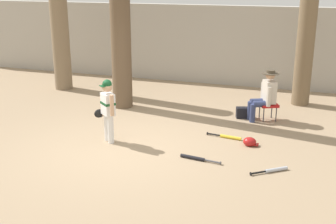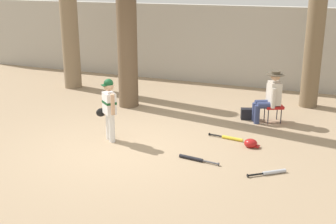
# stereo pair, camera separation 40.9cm
# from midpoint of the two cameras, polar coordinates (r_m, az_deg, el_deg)

# --- Properties ---
(ground_plane) EXTENTS (60.00, 60.00, 0.00)m
(ground_plane) POSITION_cam_midpoint_polar(r_m,az_deg,el_deg) (8.57, -7.50, -4.93)
(ground_plane) COLOR #9E8466
(concrete_back_wall) EXTENTS (18.00, 0.36, 2.41)m
(concrete_back_wall) POSITION_cam_midpoint_polar(r_m,az_deg,el_deg) (13.74, 3.64, 8.92)
(concrete_back_wall) COLOR #ADA89E
(concrete_back_wall) RESTS_ON ground
(tree_near_player) EXTENTS (0.83, 0.83, 6.23)m
(tree_near_player) POSITION_cam_midpoint_polar(r_m,az_deg,el_deg) (10.89, -7.51, 14.40)
(tree_near_player) COLOR brown
(tree_near_player) RESTS_ON ground
(young_ballplayer) EXTENTS (0.59, 0.42, 1.31)m
(young_ballplayer) POSITION_cam_midpoint_polar(r_m,az_deg,el_deg) (8.77, -9.33, 0.68)
(young_ballplayer) COLOR white
(young_ballplayer) RESTS_ON ground
(folding_stool) EXTENTS (0.53, 0.53, 0.41)m
(folding_stool) POSITION_cam_midpoint_polar(r_m,az_deg,el_deg) (10.31, 11.98, 0.88)
(folding_stool) COLOR red
(folding_stool) RESTS_ON ground
(seated_spectator) EXTENTS (0.67, 0.56, 1.20)m
(seated_spectator) POSITION_cam_midpoint_polar(r_m,az_deg,el_deg) (10.21, 11.56, 2.34)
(seated_spectator) COLOR navy
(seated_spectator) RESTS_ON ground
(handbag_beside_stool) EXTENTS (0.38, 0.28, 0.26)m
(handbag_beside_stool) POSITION_cam_midpoint_polar(r_m,az_deg,el_deg) (10.43, 8.82, -0.09)
(handbag_beside_stool) COLOR black
(handbag_beside_stool) RESTS_ON ground
(tree_far_left) EXTENTS (0.80, 0.80, 5.50)m
(tree_far_left) POSITION_cam_midpoint_polar(r_m,az_deg,el_deg) (13.14, -15.15, 12.98)
(tree_far_left) COLOR #7F6B51
(tree_far_left) RESTS_ON ground
(bat_yellow_trainer) EXTENTS (0.76, 0.16, 0.07)m
(bat_yellow_trainer) POSITION_cam_midpoint_polar(r_m,az_deg,el_deg) (9.11, 6.64, -3.28)
(bat_yellow_trainer) COLOR yellow
(bat_yellow_trainer) RESTS_ON ground
(bat_black_composite) EXTENTS (0.80, 0.17, 0.07)m
(bat_black_composite) POSITION_cam_midpoint_polar(r_m,az_deg,el_deg) (8.03, 2.21, -6.11)
(bat_black_composite) COLOR black
(bat_black_composite) RESTS_ON ground
(bat_aluminum_silver) EXTENTS (0.61, 0.50, 0.07)m
(bat_aluminum_silver) POSITION_cam_midpoint_polar(r_m,az_deg,el_deg) (7.72, 12.24, -7.51)
(bat_aluminum_silver) COLOR #B7BCC6
(bat_aluminum_silver) RESTS_ON ground
(batting_helmet_red) EXTENTS (0.31, 0.24, 0.18)m
(batting_helmet_red) POSITION_cam_midpoint_polar(r_m,az_deg,el_deg) (8.78, 9.42, -3.91)
(batting_helmet_red) COLOR #A81919
(batting_helmet_red) RESTS_ON ground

